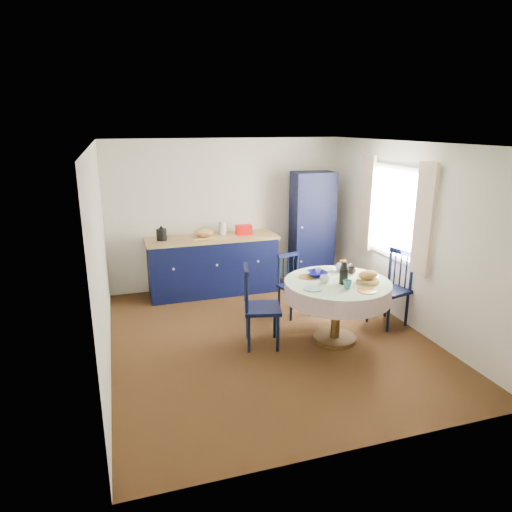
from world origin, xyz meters
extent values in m
plane|color=black|center=(0.00, 0.00, 0.00)|extent=(4.50, 4.50, 0.00)
plane|color=white|center=(0.00, 0.00, 2.50)|extent=(4.50, 4.50, 0.00)
cube|color=silver|center=(0.00, 2.25, 1.25)|extent=(4.00, 0.02, 2.50)
cube|color=silver|center=(-2.00, 0.00, 1.25)|extent=(0.02, 4.50, 2.50)
cube|color=silver|center=(2.00, 0.00, 1.25)|extent=(0.02, 4.50, 2.50)
plane|color=white|center=(2.00, 0.30, 1.50)|extent=(0.00, 1.20, 1.20)
cube|color=white|center=(1.92, -0.40, 1.55)|extent=(0.05, 0.34, 1.45)
cube|color=white|center=(1.92, 1.00, 1.55)|extent=(0.05, 0.34, 1.45)
cube|color=black|center=(-0.34, 1.90, 0.46)|extent=(2.08, 0.64, 0.91)
cube|color=#B47F52|center=(-0.34, 1.90, 0.93)|extent=(2.14, 0.68, 0.04)
cube|color=#AE0909|center=(0.21, 1.93, 1.03)|extent=(0.26, 0.14, 0.16)
cube|color=#B47F52|center=(-0.48, 1.88, 0.96)|extent=(0.34, 0.24, 0.02)
ellipsoid|color=tan|center=(-0.48, 1.88, 1.04)|extent=(0.31, 0.20, 0.13)
cylinder|color=silver|center=(-0.13, 2.03, 1.06)|extent=(0.12, 0.12, 0.22)
cube|color=black|center=(1.40, 1.85, 0.98)|extent=(0.72, 0.54, 1.95)
cylinder|color=white|center=(1.14, 1.60, 1.07)|extent=(0.04, 0.02, 0.04)
cylinder|color=white|center=(1.14, 1.60, 0.49)|extent=(0.04, 0.02, 0.04)
cylinder|color=#553E18|center=(0.80, -0.31, 0.03)|extent=(0.55, 0.55, 0.05)
cylinder|color=#553E18|center=(0.80, -0.31, 0.40)|extent=(0.12, 0.12, 0.74)
cylinder|color=#553E18|center=(0.80, -0.31, 0.78)|extent=(1.28, 1.28, 0.03)
cylinder|color=white|center=(0.80, -0.31, 0.69)|extent=(1.34, 1.34, 0.22)
cylinder|color=white|center=(0.80, -0.31, 0.80)|extent=(1.34, 1.34, 0.01)
cylinder|color=#86AEB2|center=(0.38, -0.47, 0.82)|extent=(0.22, 0.22, 0.01)
cylinder|color=#C07B27|center=(0.97, -0.73, 0.82)|extent=(0.22, 0.22, 0.01)
cylinder|color=navy|center=(1.28, -0.28, 0.82)|extent=(0.22, 0.22, 0.01)
cylinder|color=#82B76C|center=(0.86, 0.17, 0.82)|extent=(0.22, 0.22, 0.01)
cylinder|color=#C07B27|center=(0.50, -0.04, 0.82)|extent=(0.22, 0.22, 0.01)
cylinder|color=olive|center=(1.13, -0.46, 0.84)|extent=(0.28, 0.28, 0.05)
ellipsoid|color=tan|center=(1.13, -0.46, 0.92)|extent=(0.26, 0.16, 0.11)
cube|color=silver|center=(0.68, -0.15, 0.83)|extent=(0.10, 0.07, 0.04)
cylinder|color=black|center=(-0.02, -0.37, 0.24)|extent=(0.04, 0.04, 0.48)
cylinder|color=black|center=(0.07, 0.00, 0.24)|extent=(0.04, 0.04, 0.48)
cylinder|color=black|center=(-0.36, -0.29, 0.24)|extent=(0.04, 0.04, 0.48)
cylinder|color=black|center=(-0.27, 0.08, 0.24)|extent=(0.04, 0.04, 0.48)
cube|color=black|center=(-0.14, -0.14, 0.50)|extent=(0.54, 0.56, 0.04)
cylinder|color=black|center=(-0.38, -0.28, 0.77)|extent=(0.04, 0.04, 0.53)
cylinder|color=black|center=(-0.29, 0.09, 0.77)|extent=(0.04, 0.04, 0.53)
cube|color=black|center=(-0.34, -0.10, 1.01)|extent=(0.14, 0.42, 0.07)
cylinder|color=black|center=(-0.36, -0.19, 0.75)|extent=(0.02, 0.02, 0.45)
cylinder|color=black|center=(-0.34, -0.10, 0.75)|extent=(0.02, 0.02, 0.45)
cylinder|color=black|center=(-0.31, 0.00, 0.75)|extent=(0.02, 0.02, 0.45)
cylinder|color=black|center=(0.48, 0.44, 0.21)|extent=(0.03, 0.03, 0.41)
cylinder|color=black|center=(0.80, 0.52, 0.21)|extent=(0.03, 0.03, 0.41)
cylinder|color=black|center=(0.41, 0.75, 0.21)|extent=(0.03, 0.03, 0.41)
cylinder|color=black|center=(0.73, 0.82, 0.21)|extent=(0.03, 0.03, 0.41)
cube|color=black|center=(0.61, 0.63, 0.43)|extent=(0.48, 0.47, 0.04)
cylinder|color=black|center=(0.41, 0.76, 0.66)|extent=(0.03, 0.03, 0.46)
cylinder|color=black|center=(0.73, 0.84, 0.66)|extent=(0.03, 0.03, 0.46)
cube|color=black|center=(0.57, 0.80, 0.88)|extent=(0.37, 0.12, 0.06)
cylinder|color=black|center=(0.48, 0.78, 0.65)|extent=(0.02, 0.02, 0.39)
cylinder|color=black|center=(0.57, 0.80, 0.65)|extent=(0.02, 0.02, 0.39)
cylinder|color=black|center=(0.65, 0.82, 0.65)|extent=(0.02, 0.02, 0.39)
cylinder|color=black|center=(1.51, 0.08, 0.24)|extent=(0.04, 0.04, 0.48)
cylinder|color=black|center=(1.60, -0.29, 0.24)|extent=(0.04, 0.04, 0.48)
cylinder|color=black|center=(1.85, 0.17, 0.24)|extent=(0.04, 0.04, 0.48)
cylinder|color=black|center=(1.95, -0.20, 0.24)|extent=(0.04, 0.04, 0.48)
cube|color=black|center=(1.73, -0.06, 0.50)|extent=(0.55, 0.56, 0.04)
cylinder|color=black|center=(1.88, 0.17, 0.77)|extent=(0.04, 0.04, 0.54)
cylinder|color=black|center=(1.97, -0.20, 0.77)|extent=(0.04, 0.04, 0.54)
cube|color=black|center=(1.92, -0.01, 1.02)|extent=(0.15, 0.42, 0.07)
cylinder|color=black|center=(1.90, 0.09, 0.75)|extent=(0.02, 0.02, 0.45)
cylinder|color=black|center=(1.92, -0.01, 0.75)|extent=(0.02, 0.02, 0.45)
cylinder|color=black|center=(1.95, -0.11, 0.75)|extent=(0.02, 0.02, 0.45)
imported|color=silver|center=(0.62, -0.31, 0.86)|extent=(0.12, 0.12, 0.09)
imported|color=#377B79|center=(0.79, -0.57, 0.86)|extent=(0.11, 0.11, 0.10)
imported|color=black|center=(1.11, -0.08, 0.85)|extent=(0.11, 0.11, 0.09)
imported|color=silver|center=(0.69, 0.05, 0.85)|extent=(0.09, 0.09, 0.08)
imported|color=navy|center=(0.63, -0.04, 0.84)|extent=(0.26, 0.26, 0.06)
camera|label=1|loc=(-1.79, -5.17, 2.71)|focal=32.00mm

